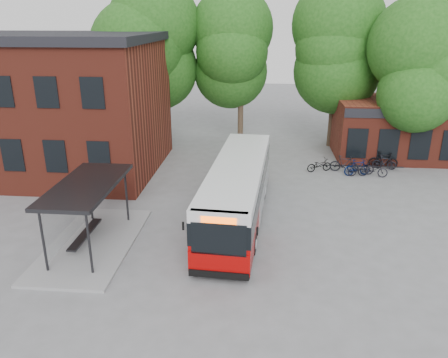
# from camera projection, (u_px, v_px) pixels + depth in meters

# --- Properties ---
(ground) EXTENTS (100.00, 100.00, 0.00)m
(ground) POSITION_uv_depth(u_px,v_px,m) (198.00, 238.00, 19.70)
(ground) COLOR slate
(station_building) EXTENTS (18.40, 10.40, 8.50)m
(station_building) POSITION_uv_depth(u_px,v_px,m) (14.00, 103.00, 27.72)
(station_building) COLOR maroon
(station_building) RESTS_ON ground
(shop_row) EXTENTS (14.00, 6.20, 4.00)m
(shop_row) POSITION_uv_depth(u_px,v_px,m) (436.00, 128.00, 30.84)
(shop_row) COLOR maroon
(shop_row) RESTS_ON ground
(bus_shelter) EXTENTS (3.60, 7.00, 2.90)m
(bus_shelter) POSITION_uv_depth(u_px,v_px,m) (89.00, 215.00, 18.64)
(bus_shelter) COLOR #28282C
(bus_shelter) RESTS_ON ground
(bike_rail) EXTENTS (5.20, 0.10, 0.38)m
(bike_rail) POSITION_uv_depth(u_px,v_px,m) (362.00, 169.00, 28.20)
(bike_rail) COLOR #28282C
(bike_rail) RESTS_ON ground
(tree_0) EXTENTS (7.92, 7.92, 11.00)m
(tree_0) POSITION_uv_depth(u_px,v_px,m) (149.00, 72.00, 33.24)
(tree_0) COLOR #1C4C14
(tree_0) RESTS_ON ground
(tree_1) EXTENTS (7.92, 7.92, 10.40)m
(tree_1) POSITION_uv_depth(u_px,v_px,m) (241.00, 75.00, 33.69)
(tree_1) COLOR #1C4C14
(tree_1) RESTS_ON ground
(tree_2) EXTENTS (7.92, 7.92, 11.00)m
(tree_2) POSITION_uv_depth(u_px,v_px,m) (335.00, 73.00, 32.07)
(tree_2) COLOR #1C4C14
(tree_2) RESTS_ON ground
(tree_3) EXTENTS (7.04, 7.04, 9.28)m
(tree_3) POSITION_uv_depth(u_px,v_px,m) (422.00, 95.00, 28.22)
(tree_3) COLOR #1C4C14
(tree_3) RESTS_ON ground
(city_bus) EXTENTS (3.16, 11.49, 2.89)m
(city_bus) POSITION_uv_depth(u_px,v_px,m) (238.00, 192.00, 21.08)
(city_bus) COLOR #9B0504
(city_bus) RESTS_ON ground
(bicycle_0) EXTENTS (1.77, 1.14, 0.88)m
(bicycle_0) POSITION_uv_depth(u_px,v_px,m) (319.00, 165.00, 28.11)
(bicycle_0) COLOR black
(bicycle_0) RESTS_ON ground
(bicycle_1) EXTENTS (1.85, 0.86, 1.07)m
(bicycle_1) POSITION_uv_depth(u_px,v_px,m) (344.00, 164.00, 27.99)
(bicycle_1) COLOR black
(bicycle_1) RESTS_ON ground
(bicycle_2) EXTENTS (1.92, 1.22, 0.95)m
(bicycle_2) POSITION_uv_depth(u_px,v_px,m) (361.00, 168.00, 27.40)
(bicycle_2) COLOR black
(bicycle_2) RESTS_ON ground
(bicycle_3) EXTENTS (1.82, 0.96, 1.05)m
(bicycle_3) POSITION_uv_depth(u_px,v_px,m) (357.00, 167.00, 27.37)
(bicycle_3) COLOR #041545
(bicycle_3) RESTS_ON ground
(bicycle_4) EXTENTS (1.84, 0.82, 0.94)m
(bicycle_4) POSITION_uv_depth(u_px,v_px,m) (373.00, 170.00, 27.16)
(bicycle_4) COLOR black
(bicycle_4) RESTS_ON ground
(bicycle_5) EXTENTS (1.57, 0.81, 0.91)m
(bicycle_5) POSITION_uv_depth(u_px,v_px,m) (384.00, 163.00, 28.53)
(bicycle_5) COLOR black
(bicycle_5) RESTS_ON ground
(bicycle_7) EXTENTS (1.90, 0.70, 1.11)m
(bicycle_7) POSITION_uv_depth(u_px,v_px,m) (383.00, 160.00, 28.68)
(bicycle_7) COLOR black
(bicycle_7) RESTS_ON ground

